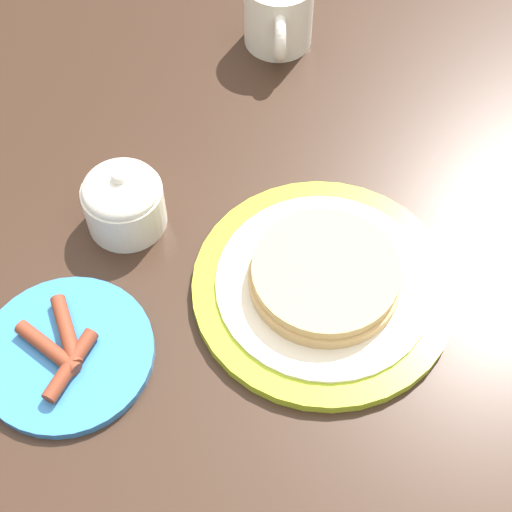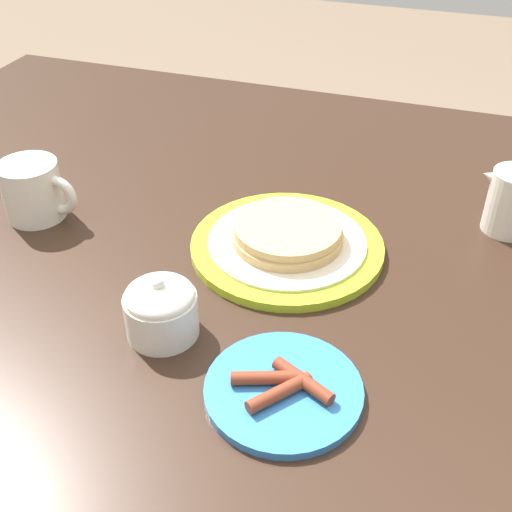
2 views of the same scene
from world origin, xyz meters
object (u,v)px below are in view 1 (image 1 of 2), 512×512
Objects in this scene: side_plate_bacon at (66,353)px; coffee_mug at (279,14)px; pancake_plate at (325,285)px; sugar_bowl at (123,200)px.

side_plate_bacon is 1.44× the size of coffee_mug.
pancake_plate is at bearing 5.37° from coffee_mug.
pancake_plate is 0.25m from side_plate_bacon.
coffee_mug is (-0.42, 0.21, 0.04)m from side_plate_bacon.
side_plate_bacon is at bearing -15.93° from sugar_bowl.
sugar_bowl is at bearing -114.44° from pancake_plate.
sugar_bowl reaches higher than pancake_plate.
coffee_mug is at bearing 154.11° from side_plate_bacon.
coffee_mug is (-0.36, -0.03, 0.03)m from pancake_plate.
coffee_mug reaches higher than sugar_bowl.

